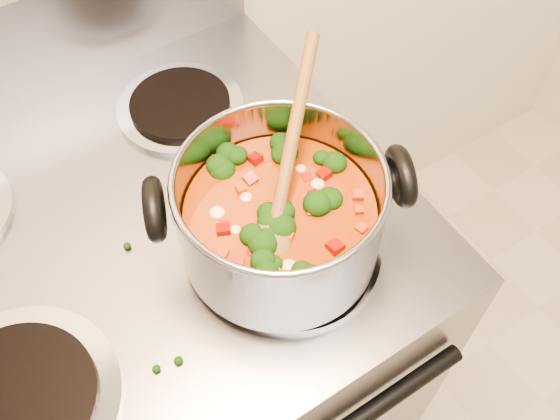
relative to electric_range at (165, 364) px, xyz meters
name	(u,v)px	position (x,y,z in m)	size (l,w,h in m)	color
electric_range	(165,364)	(0.00, 0.00, 0.00)	(0.75, 0.67, 1.08)	gray
stockpot	(280,216)	(0.17, -0.14, 0.53)	(0.30, 0.24, 0.15)	#929399
wooden_spoon	(283,185)	(0.18, -0.13, 0.57)	(0.22, 0.22, 0.12)	brown
cooktop_crumbs	(398,259)	(0.28, -0.23, 0.46)	(0.08, 0.15, 0.01)	black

